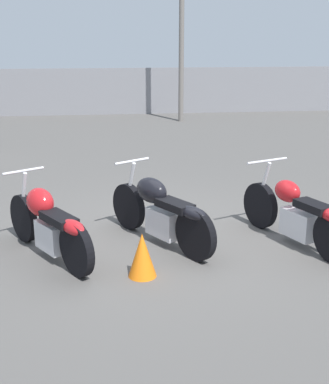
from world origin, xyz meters
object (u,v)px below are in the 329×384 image
motorcycle_slot_2 (298,215)px  motorcycle_slot_0 (49,224)px  motorcycle_slot_1 (161,211)px  traffic_cone_near (142,255)px

motorcycle_slot_2 → motorcycle_slot_0: bearing=159.1°
motorcycle_slot_0 → motorcycle_slot_2: (3.20, 0.02, -0.02)m
motorcycle_slot_1 → motorcycle_slot_0: bearing=160.1°
motorcycle_slot_0 → traffic_cone_near: size_ratio=3.41×
motorcycle_slot_2 → traffic_cone_near: motorcycle_slot_2 is taller
motorcycle_slot_0 → motorcycle_slot_2: bearing=-31.4°
motorcycle_slot_1 → motorcycle_slot_2: 1.79m
motorcycle_slot_0 → traffic_cone_near: 1.30m
motorcycle_slot_2 → traffic_cone_near: bearing=177.1°
traffic_cone_near → motorcycle_slot_0: bearing=148.3°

